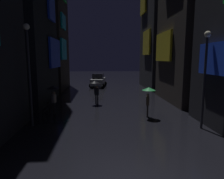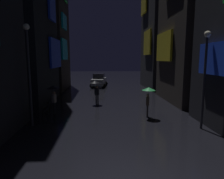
# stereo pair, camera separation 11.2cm
# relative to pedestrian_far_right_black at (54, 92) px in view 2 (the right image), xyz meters

# --- Properties ---
(building_left_far) EXTENTS (4.25, 7.06, 16.49)m
(building_left_far) POSITION_rel_pedestrian_far_right_black_xyz_m (-3.23, 13.01, 6.58)
(building_left_far) COLOR #2D2826
(building_left_far) RESTS_ON ground
(building_right_mid) EXTENTS (4.25, 7.50, 15.65)m
(building_right_mid) POSITION_rel_pedestrian_far_right_black_xyz_m (11.73, 4.25, 6.15)
(building_right_mid) COLOR #2D2826
(building_right_mid) RESTS_ON ground
(building_right_far) EXTENTS (4.25, 7.79, 16.05)m
(building_right_far) POSITION_rel_pedestrian_far_right_black_xyz_m (11.73, 13.39, 6.36)
(building_right_far) COLOR #232328
(building_right_far) RESTS_ON ground
(pedestrian_far_right_black) EXTENTS (0.90, 0.90, 2.12)m
(pedestrian_far_right_black) POSITION_rel_pedestrian_far_right_black_xyz_m (0.00, 0.00, 0.00)
(pedestrian_far_right_black) COLOR black
(pedestrian_far_right_black) RESTS_ON ground
(pedestrian_midstreet_left_green) EXTENTS (0.90, 0.90, 2.12)m
(pedestrian_midstreet_left_green) POSITION_rel_pedestrian_far_right_black_xyz_m (6.65, -1.20, 0.00)
(pedestrian_midstreet_left_green) COLOR #38332D
(pedestrian_midstreet_left_green) RESTS_ON ground
(pedestrian_foreground_right_black) EXTENTS (0.90, 0.90, 2.12)m
(pedestrian_foreground_right_black) POSITION_rel_pedestrian_far_right_black_xyz_m (2.95, 3.08, 0.00)
(pedestrian_foreground_right_black) COLOR black
(pedestrian_foreground_right_black) RESTS_ON ground
(bicycle_parked_at_storefront) EXTENTS (0.12, 1.82, 0.96)m
(bicycle_parked_at_storefront) POSITION_rel_pedestrian_far_right_black_xyz_m (-0.35, -0.80, -1.28)
(bicycle_parked_at_storefront) COLOR black
(bicycle_parked_at_storefront) RESTS_ON ground
(car_distant) EXTENTS (2.64, 4.32, 1.92)m
(car_distant) POSITION_rel_pedestrian_far_right_black_xyz_m (3.13, 14.53, -0.74)
(car_distant) COLOR #99999E
(car_distant) RESTS_ON ground
(streetlamp_right_near) EXTENTS (0.36, 0.36, 5.53)m
(streetlamp_right_near) POSITION_rel_pedestrian_far_right_black_xyz_m (9.25, -3.57, 1.79)
(streetlamp_right_near) COLOR #2D2D33
(streetlamp_right_near) RESTS_ON ground
(streetlamp_left_near) EXTENTS (0.36, 0.36, 5.99)m
(streetlamp_left_near) POSITION_rel_pedestrian_far_right_black_xyz_m (-0.75, -2.53, 2.04)
(streetlamp_left_near) COLOR #2D2D33
(streetlamp_left_near) RESTS_ON ground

